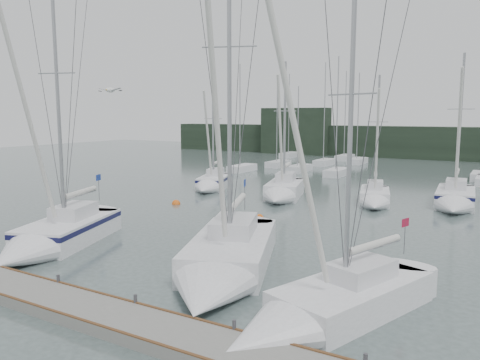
% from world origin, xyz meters
% --- Properties ---
extents(ground, '(160.00, 160.00, 0.00)m').
position_xyz_m(ground, '(0.00, 0.00, 0.00)').
color(ground, '#465553').
rests_on(ground, ground).
extents(dock, '(24.00, 2.00, 0.40)m').
position_xyz_m(dock, '(0.00, -5.00, 0.20)').
color(dock, slate).
rests_on(dock, ground).
extents(far_treeline, '(90.00, 4.00, 5.00)m').
position_xyz_m(far_treeline, '(0.00, 62.00, 2.50)').
color(far_treeline, black).
rests_on(far_treeline, ground).
extents(far_building_left, '(12.00, 3.00, 8.00)m').
position_xyz_m(far_building_left, '(-20.00, 60.00, 4.00)').
color(far_building_left, black).
rests_on(far_building_left, ground).
extents(mast_forest, '(45.62, 27.74, 14.63)m').
position_xyz_m(mast_forest, '(6.24, 43.36, 0.48)').
color(mast_forest, silver).
rests_on(mast_forest, ground).
extents(sailboat_near_left, '(5.80, 9.64, 15.16)m').
position_xyz_m(sailboat_near_left, '(-7.07, -0.45, 0.62)').
color(sailboat_near_left, silver).
rests_on(sailboat_near_left, ground).
extents(sailboat_near_center, '(7.10, 11.35, 16.63)m').
position_xyz_m(sailboat_near_center, '(2.84, 0.22, 0.60)').
color(sailboat_near_center, silver).
rests_on(sailboat_near_center, ground).
extents(sailboat_near_right, '(5.51, 9.15, 12.78)m').
position_xyz_m(sailboat_near_right, '(7.81, -1.77, 0.50)').
color(sailboat_near_right, silver).
rests_on(sailboat_near_right, ground).
extents(sailboat_mid_a, '(4.66, 7.52, 10.83)m').
position_xyz_m(sailboat_mid_a, '(-10.73, 19.72, 0.57)').
color(sailboat_mid_a, silver).
rests_on(sailboat_mid_a, ground).
extents(sailboat_mid_b, '(4.60, 8.06, 11.94)m').
position_xyz_m(sailboat_mid_b, '(-2.99, 18.43, 0.60)').
color(sailboat_mid_b, silver).
rests_on(sailboat_mid_b, ground).
extents(sailboat_mid_c, '(3.63, 6.72, 10.49)m').
position_xyz_m(sailboat_mid_c, '(4.18, 19.72, 0.52)').
color(sailboat_mid_c, silver).
rests_on(sailboat_mid_c, ground).
extents(sailboat_mid_d, '(3.21, 8.21, 12.18)m').
position_xyz_m(sailboat_mid_d, '(9.54, 21.62, 0.61)').
color(sailboat_mid_d, silver).
rests_on(sailboat_mid_d, ground).
extents(buoy_a, '(0.60, 0.60, 0.60)m').
position_xyz_m(buoy_a, '(-1.34, 11.44, 0.00)').
color(buoy_a, '#DC5A13').
rests_on(buoy_a, ground).
extents(buoy_c, '(0.67, 0.67, 0.67)m').
position_xyz_m(buoy_c, '(-9.28, 12.66, 0.00)').
color(buoy_c, '#DC5A13').
rests_on(buoy_c, ground).
extents(seagull, '(1.09, 0.49, 0.22)m').
position_xyz_m(seagull, '(-1.72, -1.21, 7.89)').
color(seagull, white).
rests_on(seagull, ground).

